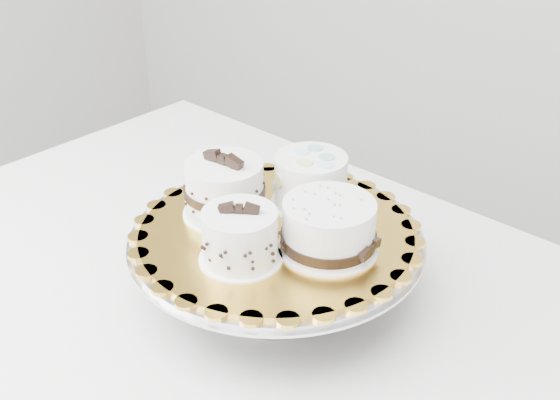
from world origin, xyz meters
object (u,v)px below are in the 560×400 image
Objects in this scene: cake_stand at (276,254)px; cake_ribbon at (330,228)px; cake_dots at (311,180)px; table at (248,327)px; cake_board at (276,231)px; cake_banded at (225,191)px; cake_swirl at (240,238)px.

cake_ribbon reaches higher than cake_stand.
cake_stand is at bearing -77.33° from cake_dots.
cake_board reaches higher than table.
cake_ribbon is at bearing 3.59° from cake_banded.
cake_ribbon is at bearing 16.71° from cake_swirl.
cake_swirl is (0.05, -0.08, 0.22)m from table.
cake_dots reaches higher than cake_stand.
cake_board is at bearing 62.14° from cake_swirl.
cake_ribbon is (0.08, 0.00, 0.03)m from cake_board.
cake_board is 0.09m from cake_dots.
cake_board is at bearing -77.33° from cake_dots.
cake_ribbon is (0.13, 0.01, 0.22)m from table.
cake_swirl reaches higher than cake_stand.
cake_ribbon reaches higher than cake_board.
cake_stand is at bearing 62.14° from cake_swirl.
cake_board is 0.09m from cake_ribbon.
cake_dots is (0.00, 0.09, 0.08)m from cake_stand.
table is 9.87× the size of cake_ribbon.
cake_banded is (-0.08, -0.00, 0.04)m from cake_board.
cake_stand is 3.24× the size of cake_dots.
cake_banded reaches higher than cake_board.
cake_board is 2.70× the size of cake_ribbon.
table is 3.66× the size of cake_board.
cake_banded reaches higher than cake_stand.
cake_board is 2.88× the size of cake_swirl.
cake_ribbon is at bearing 0.33° from cake_board.
cake_banded reaches higher than cake_dots.
cake_dots is (0.08, 0.09, 0.00)m from cake_banded.
table is 0.19m from cake_board.
cake_swirl is at bearing -48.45° from table.
cake_banded is at bearing -119.81° from cake_dots.
cake_dots is at bearing 48.98° from cake_banded.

